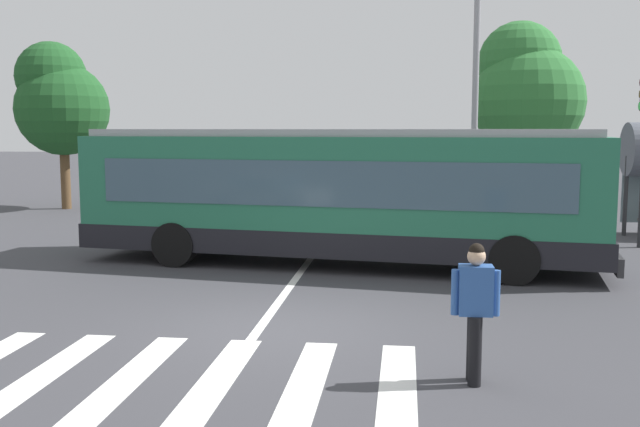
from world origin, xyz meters
The scene contains 11 objects.
ground_plane centered at (0.00, 0.00, 0.00)m, with size 160.00×160.00×0.00m, color #3D3D42.
city_transit_bus centered at (0.41, 5.42, 1.59)m, with size 11.94×4.17×3.06m.
pedestrian_crossing_street centered at (2.78, -1.99, 0.97)m, with size 0.58×0.36×1.72m.
parked_car_red centered at (-3.65, 14.78, 0.77)m, with size 2.24×4.65×1.35m.
parked_car_teal centered at (-0.72, 15.09, 0.77)m, with size 2.19×4.64×1.35m.
parked_car_charcoal centered at (1.97, 15.31, 0.77)m, with size 2.00×4.56×1.35m.
twin_arm_street_lamp centered at (4.06, 12.43, 5.14)m, with size 5.19×0.32×8.18m.
background_tree_left centered at (-11.14, 15.49, 4.15)m, with size 3.50×3.50×6.33m.
background_tree_right centered at (7.05, 21.61, 4.72)m, with size 4.79×4.79×7.70m.
crosswalk_painted_stripes centered at (-0.89, -2.30, 0.00)m, with size 5.98×3.37×0.01m.
lane_center_line centered at (-0.29, 2.00, 0.00)m, with size 0.16×24.00×0.01m, color silver.
Camera 1 is at (1.92, -10.54, 3.07)m, focal length 40.17 mm.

